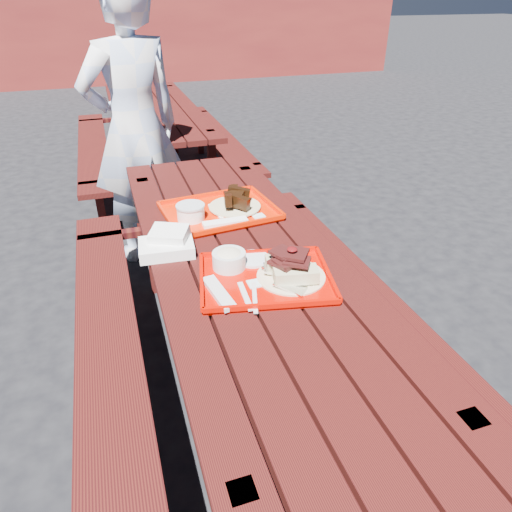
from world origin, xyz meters
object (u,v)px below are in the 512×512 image
person (135,129)px  picnic_table_far (156,127)px  picnic_table_near (245,292)px  near_tray (265,270)px  far_tray (218,210)px

person → picnic_table_far: bearing=-121.8°
picnic_table_near → near_tray: 0.30m
far_tray → person: 1.15m
picnic_table_far → picnic_table_near: bearing=-90.0°
near_tray → person: size_ratio=0.30×
picnic_table_far → far_tray: 2.43m
far_tray → picnic_table_near: bearing=-88.4°
person → far_tray: bearing=82.9°
person → near_tray: bearing=79.4°
picnic_table_far → person: 1.37m
far_tray → person: bearing=103.1°
picnic_table_far → near_tray: 3.01m
picnic_table_near → picnic_table_far: size_ratio=1.00×
picnic_table_near → near_tray: near_tray is taller
picnic_table_far → near_tray: (0.02, -3.00, 0.23)m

